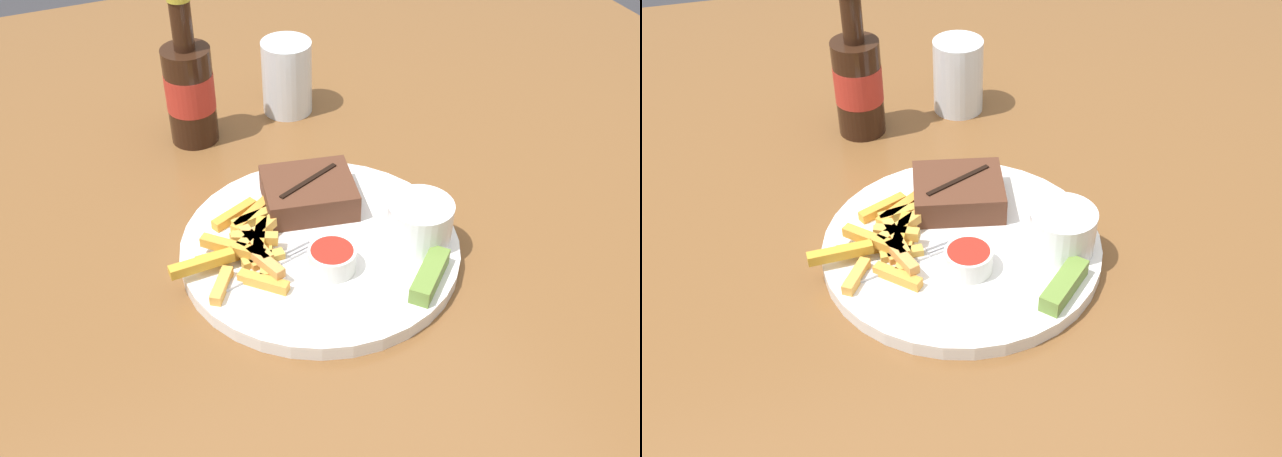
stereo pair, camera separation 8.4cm
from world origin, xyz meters
TOP-DOWN VIEW (x-y plane):
  - dining_table at (0.00, 0.00)m, footprint 1.58×1.63m
  - dinner_plate at (0.00, 0.00)m, footprint 0.32×0.32m
  - steak_portion at (0.01, 0.07)m, footprint 0.12×0.11m
  - fries_pile at (-0.08, 0.01)m, footprint 0.16×0.17m
  - coleslaw_cup at (0.10, -0.04)m, footprint 0.07×0.07m
  - dipping_sauce_cup at (-0.01, -0.05)m, footprint 0.05×0.05m
  - pickle_spear at (0.08, -0.11)m, footprint 0.07×0.07m
  - fork_utensil at (-0.08, -0.02)m, footprint 0.13×0.04m
  - beer_bottle at (-0.06, 0.29)m, footprint 0.07×0.07m
  - drinking_glass at (0.08, 0.31)m, footprint 0.07×0.07m

SIDE VIEW (x-z plane):
  - dining_table at x=0.00m, z-range 0.32..1.06m
  - dinner_plate at x=0.00m, z-range 0.75..0.76m
  - fork_utensil at x=-0.08m, z-range 0.76..0.77m
  - pickle_spear at x=0.08m, z-range 0.76..0.78m
  - fries_pile at x=-0.08m, z-range 0.76..0.79m
  - dipping_sauce_cup at x=-0.01m, z-range 0.76..0.79m
  - steak_portion at x=0.01m, z-range 0.76..0.80m
  - coleslaw_cup at x=0.10m, z-range 0.77..0.82m
  - drinking_glass at x=0.08m, z-range 0.75..0.85m
  - beer_bottle at x=-0.06m, z-range 0.71..0.93m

